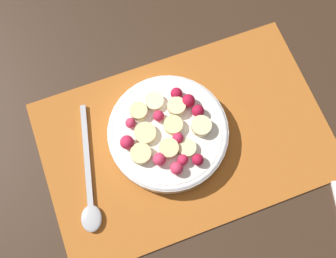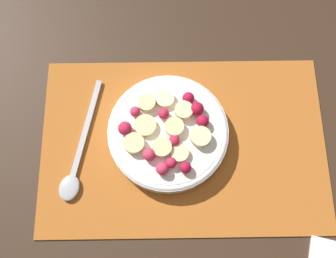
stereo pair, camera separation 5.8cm
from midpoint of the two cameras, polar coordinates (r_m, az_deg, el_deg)
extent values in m
plane|color=#382619|center=(0.62, 5.02, -2.76)|extent=(3.00, 3.00, 0.00)
cube|color=#B26023|center=(0.61, 5.04, -2.69)|extent=(0.46, 0.30, 0.01)
cylinder|color=white|center=(0.60, 2.72, -1.09)|extent=(0.19, 0.19, 0.03)
torus|color=white|center=(0.59, 2.77, -0.83)|extent=(0.19, 0.19, 0.01)
cylinder|color=white|center=(0.59, 2.79, -0.70)|extent=(0.17, 0.17, 0.00)
cylinder|color=#F4EAB7|center=(0.60, 2.27, 4.21)|extent=(0.04, 0.04, 0.01)
cylinder|color=beige|center=(0.59, -0.51, 3.52)|extent=(0.04, 0.04, 0.01)
cylinder|color=beige|center=(0.57, 1.94, -3.33)|extent=(0.04, 0.04, 0.01)
cylinder|color=beige|center=(0.58, 3.79, -0.17)|extent=(0.04, 0.04, 0.01)
cylinder|color=beige|center=(0.59, 4.98, 2.36)|extent=(0.04, 0.04, 0.01)
cylinder|color=beige|center=(0.58, 7.81, -1.67)|extent=(0.05, 0.05, 0.01)
cylinder|color=beige|center=(0.58, -0.68, 0.05)|extent=(0.05, 0.05, 0.01)
cylinder|color=beige|center=(0.57, 4.64, -4.16)|extent=(0.03, 0.03, 0.01)
cylinder|color=beige|center=(0.57, -2.36, -2.70)|extent=(0.04, 0.04, 0.01)
sphere|color=#DB3356|center=(0.56, 2.06, -6.55)|extent=(0.02, 0.02, 0.02)
sphere|color=#B21433|center=(0.59, 7.23, 2.64)|extent=(0.02, 0.02, 0.02)
sphere|color=#DB3356|center=(0.59, -2.28, 2.23)|extent=(0.02, 0.02, 0.02)
sphere|color=#D12347|center=(0.58, 2.14, 1.89)|extent=(0.02, 0.02, 0.02)
sphere|color=#DB3356|center=(0.56, 0.02, -4.40)|extent=(0.02, 0.02, 0.02)
sphere|color=#B21433|center=(0.60, 5.87, 4.28)|extent=(0.02, 0.02, 0.02)
sphere|color=#D12347|center=(0.56, 3.40, -5.64)|extent=(0.02, 0.02, 0.02)
sphere|color=#B21433|center=(0.58, 8.11, 0.70)|extent=(0.02, 0.02, 0.02)
sphere|color=#B21433|center=(0.56, 5.55, -6.37)|extent=(0.02, 0.02, 0.02)
sphere|color=#D12347|center=(0.58, -3.77, -0.37)|extent=(0.02, 0.02, 0.02)
sphere|color=#D12347|center=(0.57, 3.80, -2.28)|extent=(0.02, 0.02, 0.02)
cube|color=#B2B2B7|center=(0.62, -9.76, -0.10)|extent=(0.04, 0.17, 0.00)
ellipsoid|color=#B2B2B7|center=(0.60, -12.22, -9.21)|extent=(0.04, 0.05, 0.01)
camera|label=1|loc=(0.03, -87.10, 9.33)|focal=40.00mm
camera|label=2|loc=(0.03, 92.90, -9.33)|focal=40.00mm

